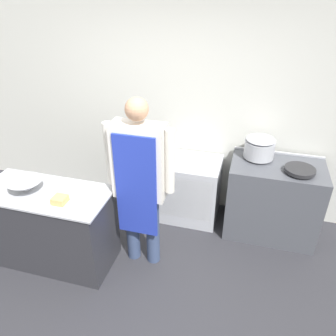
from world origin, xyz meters
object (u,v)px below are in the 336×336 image
at_px(person_cook, 140,177).
at_px(mixing_bowl, 26,186).
at_px(saute_pan, 300,170).
at_px(stock_pot, 260,147).
at_px(stove, 272,199).
at_px(fridge_unit, 190,189).
at_px(plastic_tub, 60,200).

bearing_deg(person_cook, mixing_bowl, -165.89).
distance_m(mixing_bowl, saute_pan, 2.80).
relative_size(person_cook, stock_pot, 5.46).
distance_m(person_cook, mixing_bowl, 1.13).
xyz_separation_m(stove, fridge_unit, (-0.99, 0.05, -0.06)).
bearing_deg(mixing_bowl, stock_pot, 29.51).
relative_size(stove, fridge_unit, 1.30).
height_order(fridge_unit, mixing_bowl, mixing_bowl).
bearing_deg(fridge_unit, stock_pot, 4.42).
relative_size(fridge_unit, mixing_bowl, 2.30).
distance_m(mixing_bowl, plastic_tub, 0.43).
relative_size(stove, plastic_tub, 8.20).
bearing_deg(fridge_unit, plastic_tub, -128.26).
bearing_deg(saute_pan, plastic_tub, -153.44).
relative_size(mixing_bowl, saute_pan, 1.08).
bearing_deg(fridge_unit, saute_pan, -7.78).
height_order(fridge_unit, stock_pot, stock_pot).
bearing_deg(person_cook, plastic_tub, -151.81).
bearing_deg(stock_pot, fridge_unit, -175.58).
bearing_deg(saute_pan, person_cook, -154.17).
distance_m(person_cook, saute_pan, 1.69).
xyz_separation_m(fridge_unit, mixing_bowl, (-1.42, -1.17, 0.54)).
distance_m(fridge_unit, mixing_bowl, 1.92).
relative_size(person_cook, plastic_tub, 14.69).
xyz_separation_m(stove, saute_pan, (0.20, -0.11, 0.50)).
height_order(person_cook, plastic_tub, person_cook).
height_order(mixing_bowl, saute_pan, mixing_bowl).
bearing_deg(saute_pan, stove, 151.74).
xyz_separation_m(fridge_unit, saute_pan, (1.20, -0.16, 0.56)).
height_order(stove, stock_pot, stock_pot).
bearing_deg(saute_pan, fridge_unit, 172.22).
relative_size(plastic_tub, stock_pot, 0.37).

